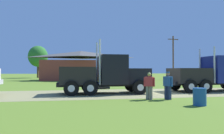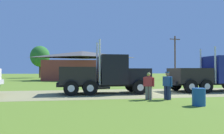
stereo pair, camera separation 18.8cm
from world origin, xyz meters
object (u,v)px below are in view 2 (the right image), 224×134
Objects in this scene: truck_foreground_white at (105,75)px; shed_building at (83,66)px; steel_barrel at (199,97)px; utility_pole_near at (175,56)px; visitor_walking_mid at (149,85)px; truck_near_left at (212,75)px; visitor_by_barrel at (167,84)px.

shed_building is at bearing 92.74° from truck_foreground_white.
utility_pole_near is at bearing 66.27° from steel_barrel.
visitor_walking_mid is 3.00m from steel_barrel.
truck_near_left is at bearing 30.60° from visitor_walking_mid.
truck_foreground_white is 7.22m from steel_barrel.
truck_near_left is (8.84, 0.35, -0.00)m from truck_foreground_white.
visitor_walking_mid reaches higher than steel_barrel.
visitor_by_barrel reaches higher than steel_barrel.
utility_pole_near reaches higher than visitor_by_barrel.
visitor_by_barrel is 0.20× the size of utility_pole_near.
truck_near_left is 0.51× the size of shed_building.
visitor_by_barrel is at bearing -10.54° from visitor_walking_mid.
visitor_by_barrel is 0.12× the size of shed_building.
visitor_walking_mid is at bearing -60.35° from truck_foreground_white.
truck_near_left is at bearing 36.36° from visitor_by_barrel.
truck_foreground_white is 0.49× the size of shed_building.
steel_barrel is 0.10× the size of utility_pole_near.
truck_near_left reaches higher than steel_barrel.
visitor_by_barrel is (-5.70, -4.20, -0.45)m from truck_near_left.
steel_barrel is (-5.12, -6.47, -0.91)m from truck_near_left.
truck_foreground_white is 22.07m from shed_building.
truck_near_left is 23.84m from shed_building.
utility_pole_near reaches higher than shed_building.
utility_pole_near reaches higher than visitor_walking_mid.
truck_foreground_white is at bearing -177.71° from truck_near_left.
visitor_by_barrel is (1.06, -0.20, 0.04)m from visitor_walking_mid.
visitor_walking_mid is at bearing 123.66° from steel_barrel.
truck_foreground_white is 4.35× the size of visitor_walking_mid.
visitor_walking_mid is (-6.77, -4.00, -0.48)m from truck_near_left.
truck_foreground_white is at bearing 121.31° from steel_barrel.
shed_building is (-3.13, 25.67, 1.60)m from visitor_walking_mid.
shed_building reaches higher than steel_barrel.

